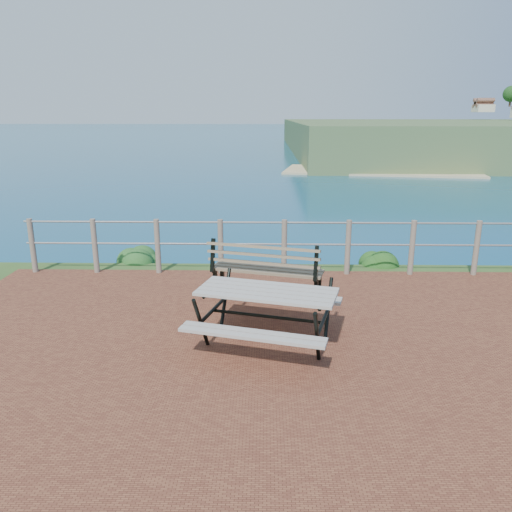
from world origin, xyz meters
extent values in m
cube|color=brown|center=(0.00, 0.00, 0.00)|extent=(10.00, 7.00, 0.12)
plane|color=#166484|center=(0.00, 200.00, 0.00)|extent=(1200.00, 1200.00, 0.00)
cylinder|color=#6B5B4C|center=(-4.60, 3.35, 0.52)|extent=(0.10, 0.10, 1.00)
cylinder|color=#6B5B4C|center=(-3.45, 3.35, 0.52)|extent=(0.10, 0.10, 1.00)
cylinder|color=#6B5B4C|center=(-2.30, 3.35, 0.52)|extent=(0.10, 0.10, 1.00)
cylinder|color=#6B5B4C|center=(-1.15, 3.35, 0.52)|extent=(0.10, 0.10, 1.00)
cylinder|color=#6B5B4C|center=(0.00, 3.35, 0.52)|extent=(0.10, 0.10, 1.00)
cylinder|color=#6B5B4C|center=(1.15, 3.35, 0.52)|extent=(0.10, 0.10, 1.00)
cylinder|color=#6B5B4C|center=(2.30, 3.35, 0.52)|extent=(0.10, 0.10, 1.00)
cylinder|color=#6B5B4C|center=(3.45, 3.35, 0.52)|extent=(0.10, 0.10, 1.00)
cylinder|color=slate|center=(0.00, 3.35, 0.97)|extent=(9.40, 0.04, 0.04)
cylinder|color=slate|center=(0.00, 3.35, 0.57)|extent=(9.40, 0.04, 0.04)
cube|color=gray|center=(-0.31, 0.44, 0.72)|extent=(1.82, 1.12, 0.04)
cube|color=gray|center=(-0.31, 0.44, 0.44)|extent=(1.71, 0.68, 0.04)
cube|color=gray|center=(-0.31, 0.44, 0.44)|extent=(1.71, 0.68, 0.04)
cylinder|color=black|center=(-0.31, 0.44, 0.39)|extent=(1.43, 0.42, 0.04)
cube|color=brown|center=(-0.31, 2.04, 0.50)|extent=(1.79, 0.87, 0.04)
cube|color=brown|center=(-0.31, 2.04, 0.80)|extent=(1.71, 0.58, 0.40)
cube|color=black|center=(-0.31, 2.04, 0.26)|extent=(0.07, 0.08, 0.48)
cube|color=black|center=(-0.31, 2.04, 0.26)|extent=(0.07, 0.08, 0.48)
cube|color=black|center=(-0.31, 2.04, 0.26)|extent=(0.07, 0.08, 0.48)
cube|color=black|center=(-0.31, 2.04, 0.26)|extent=(0.07, 0.08, 0.48)
ellipsoid|color=#225A24|center=(-2.88, 4.21, 0.00)|extent=(0.69, 0.69, 0.40)
ellipsoid|color=#214615|center=(1.79, 4.11, 0.00)|extent=(0.73, 0.73, 0.46)
camera|label=1|loc=(-0.32, -5.37, 2.83)|focal=35.00mm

